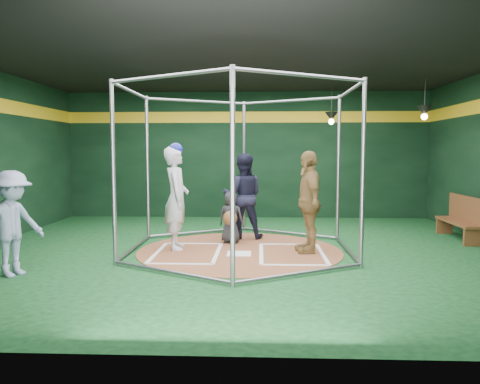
{
  "coord_description": "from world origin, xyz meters",
  "views": [
    {
      "loc": [
        0.36,
        -8.59,
        1.86
      ],
      "look_at": [
        0.0,
        0.1,
        1.1
      ],
      "focal_mm": 35.0,
      "sensor_mm": 36.0,
      "label": 1
    }
  ],
  "objects_px": {
    "batter_figure": "(176,197)",
    "dugout_bench": "(462,217)",
    "umpire": "(243,196)",
    "visitor_leopard": "(308,202)"
  },
  "relations": [
    {
      "from": "batter_figure",
      "to": "dugout_bench",
      "type": "bearing_deg",
      "value": 12.01
    },
    {
      "from": "dugout_bench",
      "to": "batter_figure",
      "type": "bearing_deg",
      "value": -167.99
    },
    {
      "from": "batter_figure",
      "to": "umpire",
      "type": "height_order",
      "value": "batter_figure"
    },
    {
      "from": "dugout_bench",
      "to": "umpire",
      "type": "bearing_deg",
      "value": -179.11
    },
    {
      "from": "batter_figure",
      "to": "visitor_leopard",
      "type": "distance_m",
      "value": 2.47
    },
    {
      "from": "visitor_leopard",
      "to": "dugout_bench",
      "type": "distance_m",
      "value": 3.67
    },
    {
      "from": "umpire",
      "to": "dugout_bench",
      "type": "relative_size",
      "value": 1.14
    },
    {
      "from": "batter_figure",
      "to": "dugout_bench",
      "type": "height_order",
      "value": "batter_figure"
    },
    {
      "from": "visitor_leopard",
      "to": "batter_figure",
      "type": "bearing_deg",
      "value": -100.38
    },
    {
      "from": "visitor_leopard",
      "to": "dugout_bench",
      "type": "relative_size",
      "value": 1.17
    }
  ]
}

